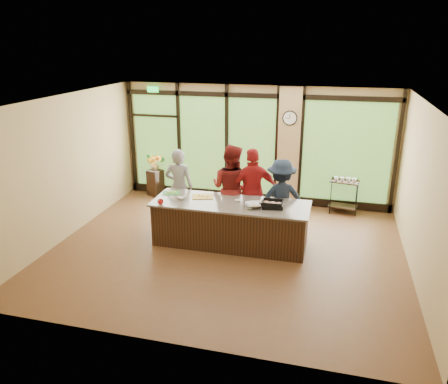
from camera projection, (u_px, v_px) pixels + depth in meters
The scene contains 25 objects.
floor at pixel (227, 250), 8.89m from camera, with size 7.00×7.00×0.00m, color brown.
ceiling at pixel (227, 101), 7.89m from camera, with size 7.00×7.00×0.00m, color white.
back_wall at pixel (256, 145), 11.13m from camera, with size 7.00×7.00×0.00m, color tan.
left_wall at pixel (66, 167), 9.21m from camera, with size 6.00×6.00×0.00m, color tan.
right_wall at pixel (422, 195), 7.57m from camera, with size 6.00×6.00×0.00m, color tan.
window_wall at pixel (261, 150), 11.08m from camera, with size 6.90×0.12×3.00m.
island_base at pixel (230, 224), 9.01m from camera, with size 3.10×1.00×0.88m, color #321B10.
countertop at pixel (231, 204), 8.86m from camera, with size 3.20×1.10×0.04m, color slate.
wall_clock at pixel (290, 118), 10.56m from camera, with size 0.36×0.04×0.36m.
cook_left at pixel (179, 187), 9.94m from camera, with size 0.64×0.42×1.76m, color gray.
cook_midleft at pixel (231, 188), 9.57m from camera, with size 0.94×0.74×1.94m, color maroon.
cook_midright at pixel (253, 191), 9.44m from camera, with size 1.11×0.46×1.89m, color #A1181B.
cook_right at pixel (281, 198), 9.29m from camera, with size 1.10×0.63×1.70m, color #172134.
roasting_pan at pixel (272, 206), 8.59m from camera, with size 0.41×0.32×0.07m, color black.
mixing_bowl at pixel (254, 205), 8.60m from camera, with size 0.34×0.34×0.08m, color silver.
cutting_board_left at pixel (171, 193), 9.40m from camera, with size 0.36×0.27×0.01m, color #318834.
cutting_board_center at pixel (203, 197), 9.18m from camera, with size 0.43×0.32×0.01m, color gold.
cutting_board_right at pixel (262, 204), 8.74m from camera, with size 0.39×0.29×0.01m, color gold.
prep_bowl_near at pixel (181, 198), 9.04m from camera, with size 0.17×0.17×0.05m, color silver.
prep_bowl_mid at pixel (249, 208), 8.52m from camera, with size 0.14×0.14×0.04m, color silver.
prep_bowl_far at pixel (238, 201), 8.93m from camera, with size 0.12×0.12×0.03m, color silver.
red_ramekin at pixel (160, 202), 8.76m from camera, with size 0.12×0.12×0.09m, color #B01115.
flower_stand at pixel (156, 182), 11.92m from camera, with size 0.35×0.35×0.71m, color #321B10.
flower_vase at pixel (155, 166), 11.76m from camera, with size 0.23×0.23×0.24m, color olive.
bar_cart at pixel (344, 192), 10.62m from camera, with size 0.72×0.49×0.91m.
Camera 1 is at (1.94, -7.75, 4.06)m, focal length 35.00 mm.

